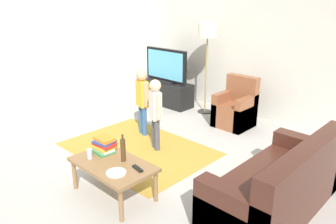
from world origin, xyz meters
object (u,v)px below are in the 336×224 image
Objects in this scene: tv at (166,66)px; couch at (282,189)px; armchair at (236,110)px; coffee_table at (113,167)px; floor_lamp at (208,35)px; tv_stand at (167,93)px; soda_can at (90,154)px; child_center at (155,108)px; child_near_tv at (142,96)px; bottle at (123,150)px; plate at (116,173)px; book_stack at (104,145)px; tv_remote at (138,168)px.

couch is at bearing -27.85° from tv.
couch is 2.56m from armchair.
armchair is at bearing 93.92° from coffee_table.
floor_lamp is (-0.85, 0.19, 1.25)m from armchair.
tv is at bearing 152.15° from couch.
tv_stand is 10.00× the size of soda_can.
child_center is at bearing -74.92° from floor_lamp.
floor_lamp is 14.83× the size of soda_can.
floor_lamp is at bearing 9.25° from tv_stand.
armchair is 0.81× the size of child_near_tv.
armchair is (-1.77, 1.86, 0.01)m from couch.
child_center reaches higher than armchair.
child_center is at bearing 114.18° from coffee_table.
bottle is 1.51× the size of plate.
tv_stand is at bearing 125.80° from bottle.
floor_lamp is 5.35× the size of bottle.
coffee_table is (1.12, -1.46, -0.30)m from child_near_tv.
book_stack is at bearing 156.86° from plate.
tv_stand reaches higher than plate.
book_stack is 0.23m from soda_can.
plate is (0.17, -0.24, -0.13)m from bottle.
couch is 10.59× the size of tv_remote.
child_center reaches higher than bottle.
armchair is at bearing -0.59° from tv.
armchair is 1.76m from child_center.
couch is 1.64× the size of child_center.
armchair is at bearing -12.65° from floor_lamp.
armchair is at bearing 110.65° from tv_remote.
floor_lamp is at bearing 103.51° from soda_can.
child_center is at bearing -23.56° from child_near_tv.
tv is 1.18m from floor_lamp.
tv_remote is 1.42× the size of soda_can.
couch reaches higher than bottle.
tv reaches higher than book_stack.
plate is (-0.10, -0.22, -0.00)m from tv_remote.
tv is 4.05m from couch.
tv_remote is at bearing -50.74° from tv.
book_stack is at bearing -92.05° from armchair.
tv is at bearing 126.00° from bottle.
couch is at bearing 32.22° from soda_can.
coffee_table is at bearing -112.62° from bottle.
tv_stand is 5.45× the size of plate.
couch reaches higher than tv_stand.
couch is at bearing 26.78° from book_stack.
soda_can is at bearing -143.97° from bottle.
child_center reaches higher than coffee_table.
armchair is (1.79, -0.04, 0.05)m from tv_stand.
coffee_table is (1.98, -2.92, -0.48)m from tv.
floor_lamp reaches higher than book_stack.
tv_stand is 1.61m from floor_lamp.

